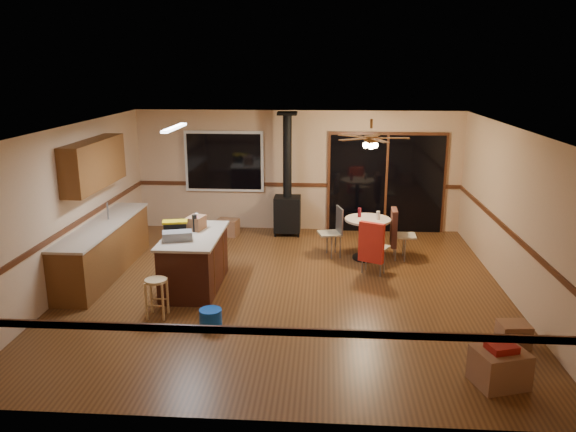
# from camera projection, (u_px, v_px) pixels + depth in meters

# --- Properties ---
(floor) EXTENTS (7.00, 7.00, 0.00)m
(floor) POSITION_uv_depth(u_px,v_px,m) (287.00, 289.00, 9.11)
(floor) COLOR #593418
(floor) RESTS_ON ground
(ceiling) EXTENTS (7.00, 7.00, 0.00)m
(ceiling) POSITION_uv_depth(u_px,v_px,m) (287.00, 128.00, 8.43)
(ceiling) COLOR silver
(ceiling) RESTS_ON ground
(wall_back) EXTENTS (7.00, 0.00, 7.00)m
(wall_back) POSITION_uv_depth(u_px,v_px,m) (298.00, 171.00, 12.14)
(wall_back) COLOR tan
(wall_back) RESTS_ON ground
(wall_front) EXTENTS (7.00, 0.00, 7.00)m
(wall_front) POSITION_uv_depth(u_px,v_px,m) (261.00, 303.00, 5.40)
(wall_front) COLOR tan
(wall_front) RESTS_ON ground
(wall_left) EXTENTS (0.00, 7.00, 7.00)m
(wall_left) POSITION_uv_depth(u_px,v_px,m) (69.00, 208.00, 9.00)
(wall_left) COLOR tan
(wall_left) RESTS_ON ground
(wall_right) EXTENTS (0.00, 7.00, 7.00)m
(wall_right) POSITION_uv_depth(u_px,v_px,m) (516.00, 216.00, 8.54)
(wall_right) COLOR tan
(wall_right) RESTS_ON ground
(chair_rail) EXTENTS (7.00, 7.00, 0.08)m
(chair_rail) POSITION_uv_depth(u_px,v_px,m) (287.00, 230.00, 8.85)
(chair_rail) COLOR #482312
(chair_rail) RESTS_ON ground
(window) EXTENTS (1.72, 0.10, 1.32)m
(window) POSITION_uv_depth(u_px,v_px,m) (224.00, 161.00, 12.15)
(window) COLOR black
(window) RESTS_ON ground
(sliding_door) EXTENTS (2.52, 0.10, 2.10)m
(sliding_door) POSITION_uv_depth(u_px,v_px,m) (386.00, 184.00, 12.04)
(sliding_door) COLOR black
(sliding_door) RESTS_ON ground
(lower_cabinets) EXTENTS (0.60, 3.00, 0.86)m
(lower_cabinets) POSITION_uv_depth(u_px,v_px,m) (104.00, 250.00, 9.69)
(lower_cabinets) COLOR brown
(lower_cabinets) RESTS_ON ground
(countertop) EXTENTS (0.64, 3.04, 0.04)m
(countertop) POSITION_uv_depth(u_px,v_px,m) (102.00, 225.00, 9.57)
(countertop) COLOR #BDA993
(countertop) RESTS_ON lower_cabinets
(upper_cabinets) EXTENTS (0.35, 2.00, 0.80)m
(upper_cabinets) POSITION_uv_depth(u_px,v_px,m) (94.00, 164.00, 9.51)
(upper_cabinets) COLOR brown
(upper_cabinets) RESTS_ON ground
(kitchen_island) EXTENTS (0.88, 1.68, 0.90)m
(kitchen_island) POSITION_uv_depth(u_px,v_px,m) (195.00, 261.00, 9.09)
(kitchen_island) COLOR #37160D
(kitchen_island) RESTS_ON ground
(wood_stove) EXTENTS (0.55, 0.50, 2.52)m
(wood_stove) POSITION_uv_depth(u_px,v_px,m) (287.00, 201.00, 11.87)
(wood_stove) COLOR black
(wood_stove) RESTS_ON ground
(ceiling_fan) EXTENTS (0.24, 0.24, 0.55)m
(ceiling_fan) POSITION_uv_depth(u_px,v_px,m) (371.00, 141.00, 9.97)
(ceiling_fan) COLOR brown
(ceiling_fan) RESTS_ON ceiling
(fluorescent_strip) EXTENTS (0.10, 1.20, 0.04)m
(fluorescent_strip) POSITION_uv_depth(u_px,v_px,m) (174.00, 128.00, 8.85)
(fluorescent_strip) COLOR white
(fluorescent_strip) RESTS_ON ceiling
(toolbox_grey) EXTENTS (0.50, 0.36, 0.14)m
(toolbox_grey) POSITION_uv_depth(u_px,v_px,m) (177.00, 236.00, 8.65)
(toolbox_grey) COLOR slate
(toolbox_grey) RESTS_ON kitchen_island
(toolbox_black) EXTENTS (0.38, 0.26, 0.19)m
(toolbox_black) POSITION_uv_depth(u_px,v_px,m) (175.00, 229.00, 8.94)
(toolbox_black) COLOR black
(toolbox_black) RESTS_ON kitchen_island
(toolbox_yellow_lid) EXTENTS (0.43, 0.29, 0.03)m
(toolbox_yellow_lid) POSITION_uv_depth(u_px,v_px,m) (175.00, 222.00, 8.91)
(toolbox_yellow_lid) COLOR gold
(toolbox_yellow_lid) RESTS_ON toolbox_black
(box_on_island) EXTENTS (0.31, 0.37, 0.22)m
(box_on_island) POSITION_uv_depth(u_px,v_px,m) (196.00, 223.00, 9.22)
(box_on_island) COLOR brown
(box_on_island) RESTS_ON kitchen_island
(bottle_dark) EXTENTS (0.09, 0.09, 0.28)m
(bottle_dark) POSITION_uv_depth(u_px,v_px,m) (195.00, 223.00, 9.09)
(bottle_dark) COLOR black
(bottle_dark) RESTS_ON kitchen_island
(bottle_pink) EXTENTS (0.09, 0.09, 0.22)m
(bottle_pink) POSITION_uv_depth(u_px,v_px,m) (197.00, 224.00, 9.17)
(bottle_pink) COLOR #D84C8C
(bottle_pink) RESTS_ON kitchen_island
(bottle_white) EXTENTS (0.07, 0.07, 0.18)m
(bottle_white) POSITION_uv_depth(u_px,v_px,m) (197.00, 218.00, 9.55)
(bottle_white) COLOR white
(bottle_white) RESTS_ON kitchen_island
(bar_stool) EXTENTS (0.41, 0.41, 0.57)m
(bar_stool) POSITION_uv_depth(u_px,v_px,m) (157.00, 298.00, 8.05)
(bar_stool) COLOR tan
(bar_stool) RESTS_ON floor
(blue_bucket) EXTENTS (0.41, 0.41, 0.26)m
(blue_bucket) POSITION_uv_depth(u_px,v_px,m) (211.00, 318.00, 7.76)
(blue_bucket) COLOR #0D46BB
(blue_bucket) RESTS_ON floor
(dining_table) EXTENTS (0.85, 0.85, 0.78)m
(dining_table) POSITION_uv_depth(u_px,v_px,m) (367.00, 232.00, 10.41)
(dining_table) COLOR black
(dining_table) RESTS_ON ground
(glass_red) EXTENTS (0.08, 0.08, 0.18)m
(glass_red) POSITION_uv_depth(u_px,v_px,m) (360.00, 212.00, 10.43)
(glass_red) COLOR #590C14
(glass_red) RESTS_ON dining_table
(glass_cream) EXTENTS (0.09, 0.09, 0.16)m
(glass_cream) POSITION_uv_depth(u_px,v_px,m) (378.00, 215.00, 10.27)
(glass_cream) COLOR beige
(glass_cream) RESTS_ON dining_table
(chair_left) EXTENTS (0.49, 0.49, 0.51)m
(chair_left) POSITION_uv_depth(u_px,v_px,m) (335.00, 226.00, 10.56)
(chair_left) COLOR tan
(chair_left) RESTS_ON ground
(chair_near) EXTENTS (0.58, 0.60, 0.70)m
(chair_near) POSITION_uv_depth(u_px,v_px,m) (372.00, 242.00, 9.56)
(chair_near) COLOR tan
(chair_near) RESTS_ON ground
(chair_right) EXTENTS (0.48, 0.44, 0.70)m
(chair_right) POSITION_uv_depth(u_px,v_px,m) (395.00, 228.00, 10.42)
(chair_right) COLOR tan
(chair_right) RESTS_ON ground
(box_under_window) EXTENTS (0.49, 0.42, 0.35)m
(box_under_window) POSITION_uv_depth(u_px,v_px,m) (228.00, 227.00, 11.94)
(box_under_window) COLOR brown
(box_under_window) RESTS_ON floor
(box_corner_a) EXTENTS (0.67, 0.61, 0.42)m
(box_corner_a) POSITION_uv_depth(u_px,v_px,m) (500.00, 367.00, 6.34)
(box_corner_a) COLOR brown
(box_corner_a) RESTS_ON floor
(box_corner_b) EXTENTS (0.41, 0.36, 0.31)m
(box_corner_b) POSITION_uv_depth(u_px,v_px,m) (513.00, 334.00, 7.25)
(box_corner_b) COLOR brown
(box_corner_b) RESTS_ON floor
(box_small_red) EXTENTS (0.37, 0.33, 0.08)m
(box_small_red) POSITION_uv_depth(u_px,v_px,m) (502.00, 347.00, 6.28)
(box_small_red) COLOR maroon
(box_small_red) RESTS_ON box_corner_a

